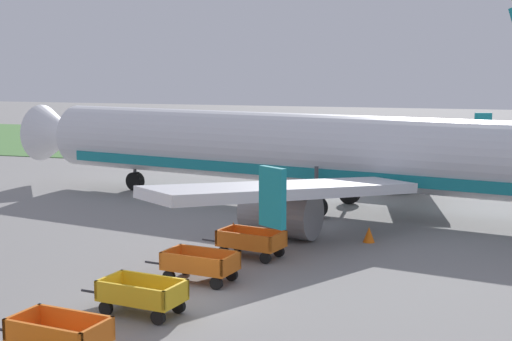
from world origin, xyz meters
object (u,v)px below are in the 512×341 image
(airplane, at_px, (309,151))
(traffic_cone_near_plane, at_px, (233,229))
(traffic_cone_mid_apron, at_px, (369,234))
(baggage_cart_second_in_row, at_px, (59,335))
(baggage_cart_third_in_row, at_px, (142,295))
(baggage_cart_far_end, at_px, (251,242))
(baggage_cart_fourth_in_row, at_px, (200,265))

(airplane, bearing_deg, traffic_cone_near_plane, -103.95)
(traffic_cone_near_plane, height_order, traffic_cone_mid_apron, traffic_cone_mid_apron)
(baggage_cart_second_in_row, relative_size, traffic_cone_near_plane, 5.91)
(baggage_cart_third_in_row, bearing_deg, baggage_cart_far_end, 80.72)
(traffic_cone_near_plane, distance_m, traffic_cone_mid_apron, 5.96)
(baggage_cart_second_in_row, bearing_deg, traffic_cone_mid_apron, 68.30)
(traffic_cone_mid_apron, bearing_deg, baggage_cart_far_end, -137.21)
(baggage_cart_far_end, bearing_deg, baggage_cart_second_in_row, -99.25)
(baggage_cart_fourth_in_row, distance_m, traffic_cone_mid_apron, 8.91)
(baggage_cart_second_in_row, distance_m, baggage_cart_fourth_in_row, 7.44)
(baggage_cart_third_in_row, distance_m, traffic_cone_mid_apron, 12.37)
(baggage_cart_third_in_row, height_order, traffic_cone_mid_apron, baggage_cart_third_in_row)
(baggage_cart_fourth_in_row, relative_size, traffic_cone_near_plane, 5.91)
(baggage_cart_third_in_row, bearing_deg, traffic_cone_near_plane, 93.38)
(baggage_cart_third_in_row, distance_m, traffic_cone_near_plane, 10.69)
(baggage_cart_third_in_row, relative_size, baggage_cart_fourth_in_row, 1.00)
(airplane, distance_m, baggage_cart_third_in_row, 18.04)
(traffic_cone_mid_apron, bearing_deg, baggage_cart_third_in_row, -115.44)
(airplane, relative_size, baggage_cart_fourth_in_row, 10.32)
(traffic_cone_near_plane, xyz_separation_m, traffic_cone_mid_apron, (5.94, 0.50, 0.03))
(baggage_cart_second_in_row, relative_size, traffic_cone_mid_apron, 5.41)
(airplane, relative_size, baggage_cart_far_end, 10.31)
(airplane, distance_m, traffic_cone_near_plane, 7.87)
(traffic_cone_near_plane, bearing_deg, baggage_cart_third_in_row, -86.62)
(baggage_cart_fourth_in_row, relative_size, baggage_cart_far_end, 1.00)
(baggage_cart_third_in_row, relative_size, traffic_cone_mid_apron, 5.41)
(airplane, height_order, baggage_cart_far_end, airplane)
(airplane, xyz_separation_m, traffic_cone_near_plane, (-1.78, -7.16, -2.75))
(baggage_cart_second_in_row, height_order, traffic_cone_near_plane, baggage_cart_second_in_row)
(airplane, height_order, baggage_cart_fourth_in_row, airplane)
(baggage_cart_far_end, xyz_separation_m, traffic_cone_mid_apron, (4.11, 3.80, -0.27))
(baggage_cart_second_in_row, xyz_separation_m, traffic_cone_near_plane, (-0.04, 14.34, -0.30))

